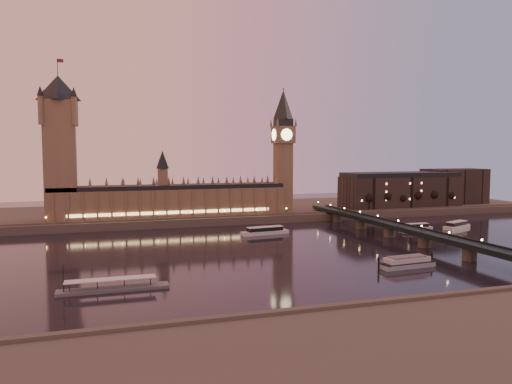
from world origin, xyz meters
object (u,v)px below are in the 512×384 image
cruise_boat_a (265,231)px  pontoon_pier (113,287)px  moored_barge (407,262)px  cruise_boat_b (416,227)px

cruise_boat_a → pontoon_pier: pontoon_pier is taller
cruise_boat_a → moored_barge: size_ratio=1.04×
moored_barge → pontoon_pier: 140.27m
cruise_boat_b → moored_barge: moored_barge is taller
cruise_boat_b → moored_barge: bearing=-124.8°
cruise_boat_b → moored_barge: 126.76m
pontoon_pier → cruise_boat_a: bearing=47.2°
cruise_boat_a → cruise_boat_b: cruise_boat_a is taller
cruise_boat_a → cruise_boat_b: (112.43, -13.59, -0.37)m
cruise_boat_b → pontoon_pier: pontoon_pier is taller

